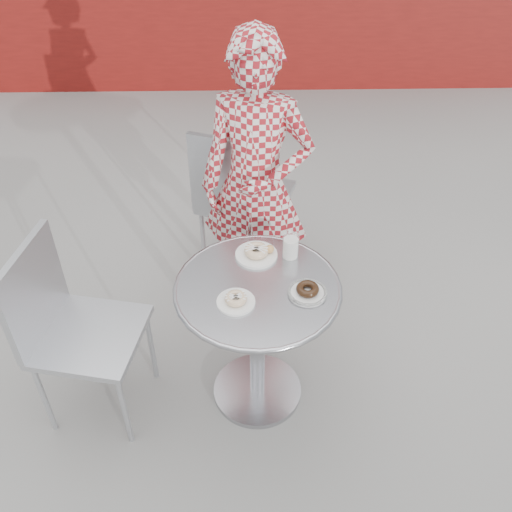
{
  "coord_description": "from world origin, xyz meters",
  "views": [
    {
      "loc": [
        -0.05,
        -1.74,
        2.35
      ],
      "look_at": [
        -0.01,
        0.12,
        0.79
      ],
      "focal_mm": 40.0,
      "sensor_mm": 36.0,
      "label": 1
    }
  ],
  "objects_px": {
    "seated_person": "(256,186)",
    "milk_cup": "(291,247)",
    "chair_far": "(246,226)",
    "bistro_table": "(258,316)",
    "plate_checker": "(307,291)",
    "plate_far": "(257,252)",
    "plate_near": "(236,300)",
    "chair_left": "(95,363)"
  },
  "relations": [
    {
      "from": "chair_left",
      "to": "seated_person",
      "type": "height_order",
      "value": "seated_person"
    },
    {
      "from": "chair_far",
      "to": "plate_far",
      "type": "distance_m",
      "value": 0.89
    },
    {
      "from": "seated_person",
      "to": "milk_cup",
      "type": "relative_size",
      "value": 13.5
    },
    {
      "from": "plate_far",
      "to": "chair_left",
      "type": "bearing_deg",
      "value": -162.71
    },
    {
      "from": "bistro_table",
      "to": "plate_checker",
      "type": "distance_m",
      "value": 0.28
    },
    {
      "from": "seated_person",
      "to": "plate_near",
      "type": "bearing_deg",
      "value": -83.86
    },
    {
      "from": "seated_person",
      "to": "plate_far",
      "type": "relative_size",
      "value": 8.29
    },
    {
      "from": "seated_person",
      "to": "plate_checker",
      "type": "bearing_deg",
      "value": -61.4
    },
    {
      "from": "plate_checker",
      "to": "seated_person",
      "type": "bearing_deg",
      "value": 105.05
    },
    {
      "from": "chair_far",
      "to": "seated_person",
      "type": "bearing_deg",
      "value": 120.38
    },
    {
      "from": "plate_far",
      "to": "plate_near",
      "type": "distance_m",
      "value": 0.31
    },
    {
      "from": "seated_person",
      "to": "milk_cup",
      "type": "distance_m",
      "value": 0.5
    },
    {
      "from": "seated_person",
      "to": "plate_checker",
      "type": "relative_size",
      "value": 9.47
    },
    {
      "from": "seated_person",
      "to": "plate_checker",
      "type": "distance_m",
      "value": 0.75
    },
    {
      "from": "bistro_table",
      "to": "chair_left",
      "type": "bearing_deg",
      "value": -177.38
    },
    {
      "from": "plate_near",
      "to": "seated_person",
      "type": "bearing_deg",
      "value": 82.59
    },
    {
      "from": "bistro_table",
      "to": "chair_far",
      "type": "xyz_separation_m",
      "value": [
        -0.05,
        0.98,
        -0.24
      ]
    },
    {
      "from": "bistro_table",
      "to": "plate_near",
      "type": "relative_size",
      "value": 4.58
    },
    {
      "from": "plate_far",
      "to": "plate_checker",
      "type": "bearing_deg",
      "value": -50.84
    },
    {
      "from": "bistro_table",
      "to": "seated_person",
      "type": "xyz_separation_m",
      "value": [
        0.01,
        0.67,
        0.23
      ]
    },
    {
      "from": "milk_cup",
      "to": "seated_person",
      "type": "bearing_deg",
      "value": 106.24
    },
    {
      "from": "chair_far",
      "to": "plate_checker",
      "type": "distance_m",
      "value": 1.14
    },
    {
      "from": "chair_left",
      "to": "plate_far",
      "type": "relative_size",
      "value": 4.92
    },
    {
      "from": "bistro_table",
      "to": "plate_far",
      "type": "xyz_separation_m",
      "value": [
        0.0,
        0.2,
        0.19
      ]
    },
    {
      "from": "seated_person",
      "to": "milk_cup",
      "type": "height_order",
      "value": "seated_person"
    },
    {
      "from": "plate_near",
      "to": "chair_far",
      "type": "bearing_deg",
      "value": 87.65
    },
    {
      "from": "plate_checker",
      "to": "milk_cup",
      "type": "bearing_deg",
      "value": 102.64
    },
    {
      "from": "bistro_table",
      "to": "chair_far",
      "type": "relative_size",
      "value": 0.73
    },
    {
      "from": "bistro_table",
      "to": "plate_checker",
      "type": "relative_size",
      "value": 4.39
    },
    {
      "from": "plate_far",
      "to": "plate_checker",
      "type": "distance_m",
      "value": 0.32
    },
    {
      "from": "plate_far",
      "to": "chair_far",
      "type": "bearing_deg",
      "value": 93.61
    },
    {
      "from": "chair_far",
      "to": "bistro_table",
      "type": "bearing_deg",
      "value": 112.56
    },
    {
      "from": "milk_cup",
      "to": "chair_left",
      "type": "bearing_deg",
      "value": -165.76
    },
    {
      "from": "bistro_table",
      "to": "milk_cup",
      "type": "distance_m",
      "value": 0.34
    },
    {
      "from": "chair_left",
      "to": "plate_checker",
      "type": "bearing_deg",
      "value": -79.54
    },
    {
      "from": "milk_cup",
      "to": "plate_far",
      "type": "bearing_deg",
      "value": 177.7
    },
    {
      "from": "seated_person",
      "to": "chair_left",
      "type": "bearing_deg",
      "value": -123.4
    },
    {
      "from": "seated_person",
      "to": "plate_checker",
      "type": "xyz_separation_m",
      "value": [
        0.19,
        -0.72,
        -0.05
      ]
    },
    {
      "from": "plate_near",
      "to": "plate_checker",
      "type": "distance_m",
      "value": 0.3
    },
    {
      "from": "plate_far",
      "to": "seated_person",
      "type": "bearing_deg",
      "value": 89.14
    },
    {
      "from": "bistro_table",
      "to": "chair_far",
      "type": "distance_m",
      "value": 1.01
    },
    {
      "from": "plate_far",
      "to": "plate_checker",
      "type": "relative_size",
      "value": 1.14
    }
  ]
}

